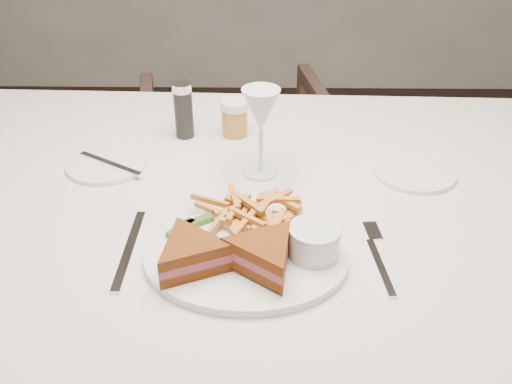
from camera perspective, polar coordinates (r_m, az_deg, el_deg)
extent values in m
cube|color=silver|center=(1.29, 0.03, -14.85)|extent=(1.50, 1.02, 0.75)
imported|color=#423028|center=(2.00, -1.76, 2.68)|extent=(0.73, 0.69, 0.65)
ellipsoid|color=white|center=(0.90, -1.02, -6.59)|extent=(0.33, 0.26, 0.01)
cube|color=silver|center=(0.94, -12.55, -5.58)|extent=(0.02, 0.21, 0.00)
cylinder|color=white|center=(1.18, -14.67, 2.73)|extent=(0.16, 0.16, 0.01)
cylinder|color=white|center=(1.16, 15.57, 1.97)|extent=(0.16, 0.16, 0.01)
cylinder|color=black|center=(1.25, -7.26, 8.10)|extent=(0.04, 0.04, 0.12)
cylinder|color=#AA7729|center=(1.25, -2.16, 7.40)|extent=(0.06, 0.06, 0.08)
cube|color=#3E5D20|center=(0.96, -5.85, -2.98)|extent=(0.05, 0.04, 0.01)
cube|color=#3E5D20|center=(0.94, -7.51, -3.64)|extent=(0.05, 0.05, 0.01)
cylinder|color=white|center=(0.88, 5.83, -4.91)|extent=(0.08, 0.08, 0.05)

